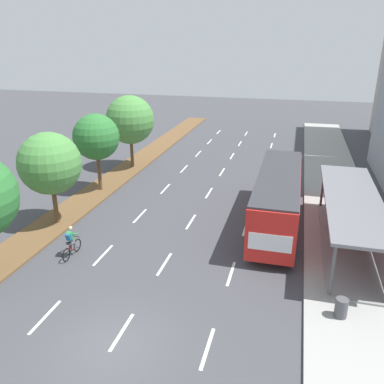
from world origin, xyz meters
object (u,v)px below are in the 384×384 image
bus (278,194)px  median_tree_third (96,137)px  trash_bin (341,308)px  cyclist (71,243)px  bus_shelter (355,217)px  median_tree_fourth (130,120)px  median_tree_second (50,164)px

bus → median_tree_third: bearing=168.9°
trash_bin → cyclist: bearing=172.6°
bus_shelter → cyclist: (-14.59, -4.84, -1.08)m
median_tree_fourth → trash_bin: 24.16m
cyclist → median_tree_third: size_ratio=0.31×
cyclist → median_tree_second: bearing=132.3°
median_tree_second → median_tree_third: 6.06m
bus_shelter → cyclist: bearing=-161.7°
median_tree_second → median_tree_third: median_tree_third is taller
bus → median_tree_fourth: 16.10m
bus_shelter → median_tree_second: (-17.61, -1.52, 2.11)m
cyclist → median_tree_second: 5.50m
median_tree_third → median_tree_fourth: (0.08, 6.05, 0.17)m
bus_shelter → median_tree_fourth: bearing=149.0°
cyclist → bus_shelter: bearing=18.3°
bus → trash_bin: bus is taller
bus_shelter → median_tree_third: size_ratio=1.96×
bus_shelter → trash_bin: bus_shelter is taller
median_tree_fourth → bus_shelter: bearing=-31.0°
bus_shelter → trash_bin: 6.81m
median_tree_second → trash_bin: size_ratio=6.76×
bus_shelter → bus: bus is taller
bus_shelter → median_tree_third: (-17.71, 4.54, 2.34)m
trash_bin → bus_shelter: bearing=80.7°
bus_shelter → trash_bin: size_ratio=13.42×
bus → median_tree_fourth: bearing=146.9°
cyclist → median_tree_second: (-3.02, 3.32, 3.18)m
bus_shelter → bus: 4.69m
median_tree_fourth → trash_bin: size_ratio=7.50×
bus → bus_shelter: bearing=-23.9°
bus → median_tree_second: bearing=-165.6°
bus → median_tree_third: 13.85m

